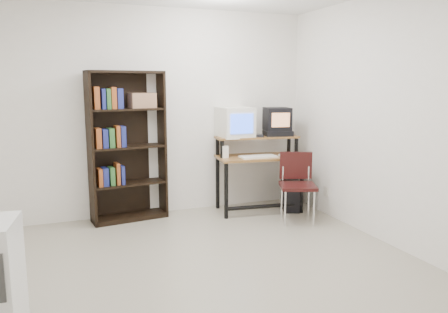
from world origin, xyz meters
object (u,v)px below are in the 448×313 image
object	(u,v)px
pc_tower	(290,194)
school_chair	(297,179)
crt_monitor	(235,122)
computer_desk	(259,160)
crt_tv	(277,119)
bookshelf	(126,145)

from	to	relation	value
pc_tower	school_chair	world-z (taller)	school_chair
crt_monitor	computer_desk	bearing A→B (deg)	-33.68
crt_tv	school_chair	xyz separation A→B (m)	(-0.05, -0.64, -0.69)
computer_desk	school_chair	xyz separation A→B (m)	(0.25, -0.56, -0.16)
bookshelf	computer_desk	bearing A→B (deg)	-15.47
school_chair	pc_tower	bearing A→B (deg)	90.74
computer_desk	pc_tower	size ratio (longest dim) A/B	2.56
crt_monitor	pc_tower	bearing A→B (deg)	-23.28
crt_tv	bookshelf	distance (m)	2.00
crt_monitor	crt_tv	bearing A→B (deg)	-10.76
computer_desk	school_chair	size ratio (longest dim) A/B	1.38
crt_monitor	bookshelf	world-z (taller)	bookshelf
computer_desk	crt_tv	bearing A→B (deg)	21.81
school_chair	bookshelf	world-z (taller)	bookshelf
school_chair	bookshelf	distance (m)	2.12
school_chair	crt_tv	bearing A→B (deg)	106.84
bookshelf	pc_tower	bearing A→B (deg)	-16.59
crt_monitor	bookshelf	bearing A→B (deg)	175.02
computer_desk	crt_monitor	xyz separation A→B (m)	(-0.27, 0.17, 0.49)
computer_desk	crt_tv	distance (m)	0.61
bookshelf	school_chair	bearing A→B (deg)	-29.93
crt_tv	pc_tower	distance (m)	1.02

